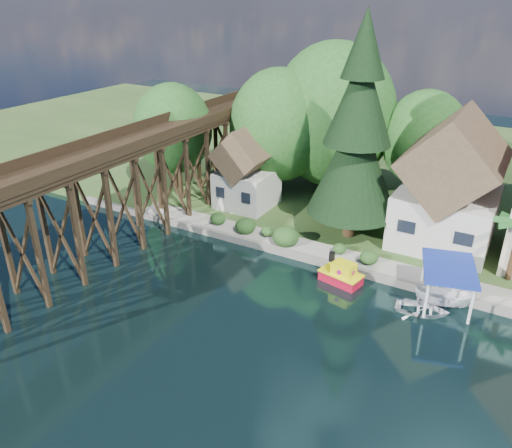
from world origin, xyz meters
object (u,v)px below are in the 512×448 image
object	(u,v)px
trestle_bridge	(138,178)
conifer	(357,136)
house_left	(449,189)
tugboat	(341,275)
boat_canopy	(445,290)
boat_white_a	(422,308)
shed	(247,173)

from	to	relation	value
trestle_bridge	conifer	bearing A→B (deg)	26.80
conifer	house_left	bearing A→B (deg)	21.48
tugboat	boat_canopy	world-z (taller)	boat_canopy
boat_white_a	boat_canopy	distance (m)	2.08
house_left	tugboat	distance (m)	11.72
tugboat	boat_white_a	world-z (taller)	tugboat
shed	boat_white_a	size ratio (longest dim) A/B	2.23
trestle_bridge	house_left	world-z (taller)	house_left
boat_canopy	boat_white_a	bearing A→B (deg)	-125.16
trestle_bridge	shed	bearing A→B (deg)	61.81
house_left	boat_white_a	distance (m)	11.55
trestle_bridge	tugboat	bearing A→B (deg)	4.08
house_left	boat_canopy	xyz separation A→B (m)	(2.03, -8.97, -3.81)
shed	tugboat	size ratio (longest dim) A/B	2.35
boat_white_a	trestle_bridge	bearing A→B (deg)	79.02
trestle_bridge	tugboat	world-z (taller)	trestle_bridge
house_left	tugboat	bearing A→B (deg)	-118.17
trestle_bridge	shed	world-z (taller)	trestle_bridge
trestle_bridge	shed	distance (m)	10.69
trestle_bridge	boat_white_a	xyz separation A→B (m)	(23.97, 0.35, -4.98)
shed	conifer	xyz separation A→B (m)	(10.92, -1.28, 5.40)
conifer	boat_white_a	size ratio (longest dim) A/B	5.15
boat_white_a	boat_canopy	size ratio (longest dim) A/B	0.64
conifer	shed	bearing A→B (deg)	173.30
shed	conifer	size ratio (longest dim) A/B	0.43
conifer	boat_canopy	world-z (taller)	conifer
trestle_bridge	tugboat	xyz separation A→B (m)	(17.89, 1.28, -4.68)
trestle_bridge	conifer	size ratio (longest dim) A/B	2.44
house_left	boat_canopy	distance (m)	9.95
house_left	shed	size ratio (longest dim) A/B	1.40
conifer	boat_canopy	xyz separation A→B (m)	(9.11, -6.18, -7.90)
trestle_bridge	boat_white_a	distance (m)	24.48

